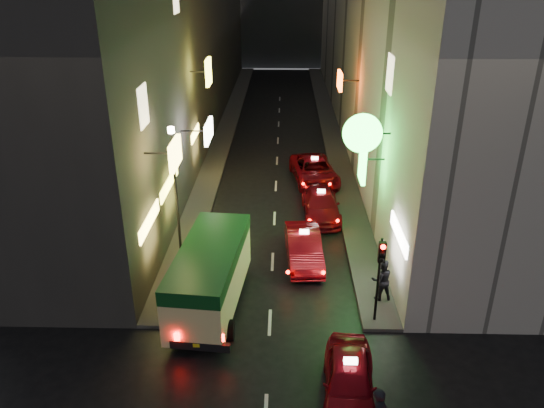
# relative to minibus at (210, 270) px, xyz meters

# --- Properties ---
(building_left) EXTENTS (7.57, 52.00, 18.00)m
(building_left) POSITION_rel_minibus_xyz_m (-5.65, 24.51, 7.31)
(building_left) COLOR #33312E
(building_left) RESTS_ON ground
(building_right) EXTENTS (8.04, 52.00, 18.00)m
(building_right) POSITION_rel_minibus_xyz_m (10.34, 24.51, 7.31)
(building_right) COLOR #ADAA9F
(building_right) RESTS_ON ground
(sidewalk_left) EXTENTS (1.50, 52.00, 0.15)m
(sidewalk_left) POSITION_rel_minibus_xyz_m (-1.90, 24.51, -1.62)
(sidewalk_left) COLOR #423F3D
(sidewalk_left) RESTS_ON ground
(sidewalk_right) EXTENTS (1.50, 52.00, 0.15)m
(sidewalk_right) POSITION_rel_minibus_xyz_m (6.60, 24.51, -1.62)
(sidewalk_right) COLOR #423F3D
(sidewalk_right) RESTS_ON ground
(minibus) EXTENTS (2.77, 6.41, 2.68)m
(minibus) POSITION_rel_minibus_xyz_m (0.00, 0.00, 0.00)
(minibus) COLOR #EBE493
(minibus) RESTS_ON ground
(taxi_near) EXTENTS (2.49, 5.19, 1.77)m
(taxi_near) POSITION_rel_minibus_xyz_m (4.93, -4.75, -0.89)
(taxi_near) COLOR maroon
(taxi_near) RESTS_ON ground
(taxi_second) EXTENTS (2.48, 5.35, 1.83)m
(taxi_second) POSITION_rel_minibus_xyz_m (3.77, 3.63, -0.86)
(taxi_second) COLOR maroon
(taxi_second) RESTS_ON ground
(taxi_third) EXTENTS (2.22, 5.03, 1.75)m
(taxi_third) POSITION_rel_minibus_xyz_m (4.83, 8.43, -0.90)
(taxi_third) COLOR maroon
(taxi_third) RESTS_ON ground
(taxi_far) EXTENTS (3.04, 5.73, 1.90)m
(taxi_far) POSITION_rel_minibus_xyz_m (4.72, 13.23, -0.82)
(taxi_far) COLOR maroon
(taxi_far) RESTS_ON ground
(pedestrian_sidewalk) EXTENTS (0.82, 0.59, 2.01)m
(pedestrian_sidewalk) POSITION_rel_minibus_xyz_m (6.78, 0.50, -0.53)
(pedestrian_sidewalk) COLOR black
(pedestrian_sidewalk) RESTS_ON sidewalk_right
(traffic_light) EXTENTS (0.26, 0.43, 3.50)m
(traffic_light) POSITION_rel_minibus_xyz_m (6.35, -1.02, 1.00)
(traffic_light) COLOR black
(traffic_light) RESTS_ON sidewalk_right
(lamp_post) EXTENTS (0.28, 0.28, 6.22)m
(lamp_post) POSITION_rel_minibus_xyz_m (-1.85, 3.51, 2.03)
(lamp_post) COLOR black
(lamp_post) RESTS_ON sidewalk_left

